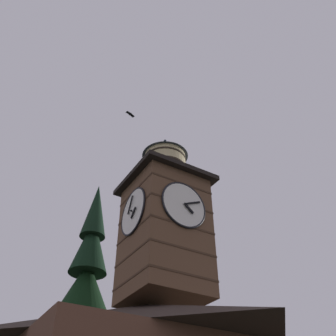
# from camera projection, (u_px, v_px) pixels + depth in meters

# --- Properties ---
(clock_tower) EXTENTS (4.15, 4.15, 9.53)m
(clock_tower) POSITION_uv_depth(u_px,v_px,m) (165.00, 221.00, 19.11)
(clock_tower) COLOR brown
(clock_tower) RESTS_ON building_main
(flying_bird_high) EXTENTS (0.70, 0.37, 0.14)m
(flying_bird_high) POSITION_uv_depth(u_px,v_px,m) (130.00, 114.00, 25.95)
(flying_bird_high) COLOR black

